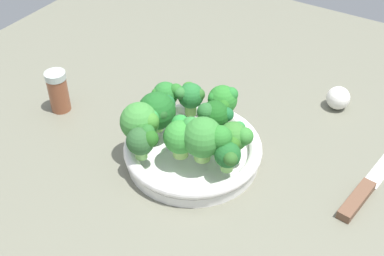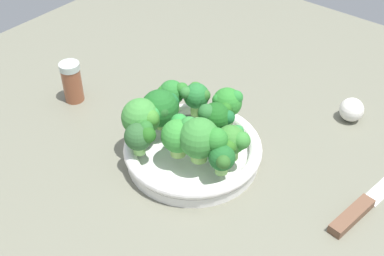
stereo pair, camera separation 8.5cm
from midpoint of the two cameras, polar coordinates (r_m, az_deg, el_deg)
ground_plane at (r=92.65cm, az=-1.42°, el=-2.95°), size 130.00×130.00×2.50cm
bowl at (r=88.42cm, az=-2.76°, el=-2.60°), size 23.87×23.87×4.00cm
broccoli_floret_0 at (r=82.27cm, az=-4.28°, el=-0.96°), size 6.02×6.03×6.64cm
broccoli_floret_1 at (r=79.99cm, az=0.97°, el=-3.00°), size 4.97×5.43×5.25cm
broccoli_floret_2 at (r=87.67cm, az=-6.59°, el=1.82°), size 6.59×6.71×7.33cm
broccoli_floret_3 at (r=80.90cm, az=-1.64°, el=-1.14°), size 8.60×6.66×7.86cm
broccoli_floret_4 at (r=85.54cm, az=-8.51°, el=0.59°), size 6.94×6.62×7.39cm
broccoli_floret_5 at (r=90.95cm, az=-2.87°, el=3.53°), size 4.85×5.07×6.31cm
broccoli_floret_6 at (r=82.75cm, az=-8.47°, el=-1.39°), size 5.25×4.86×5.93cm
broccoli_floret_7 at (r=89.52cm, az=0.70°, el=3.00°), size 5.23×5.23×6.76cm
broccoli_floret_8 at (r=85.65cm, az=-0.25°, el=1.34°), size 5.55×5.70×7.06cm
broccoli_floret_9 at (r=91.57cm, az=-5.59°, el=3.51°), size 5.26×4.63×6.33cm
broccoli_floret_10 at (r=82.28cm, az=1.97°, el=-1.16°), size 5.79×4.95×6.17cm
knife at (r=88.04cm, az=16.54°, el=-6.16°), size 5.96×26.68×1.50cm
garlic_bulb at (r=102.85cm, az=13.72°, el=3.19°), size 4.59×4.59×4.59cm
pepper_shaker at (r=102.81cm, az=-17.01°, el=3.87°), size 4.00×4.00×8.48cm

